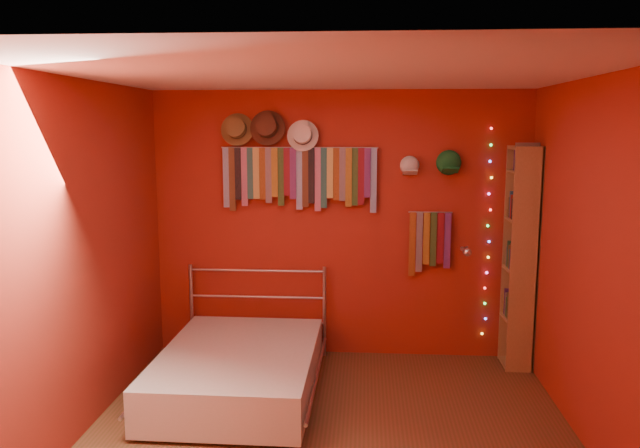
% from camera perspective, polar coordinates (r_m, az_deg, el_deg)
% --- Properties ---
extents(ground, '(3.50, 3.50, 0.00)m').
position_cam_1_polar(ground, '(4.58, 0.80, -19.31)').
color(ground, brown).
rests_on(ground, ground).
extents(back_wall, '(3.50, 0.02, 2.50)m').
position_cam_1_polar(back_wall, '(5.86, 1.83, -0.10)').
color(back_wall, maroon).
rests_on(back_wall, ground).
extents(right_wall, '(0.02, 3.50, 2.50)m').
position_cam_1_polar(right_wall, '(4.40, 24.27, -3.90)').
color(right_wall, maroon).
rests_on(right_wall, ground).
extents(left_wall, '(0.02, 3.50, 2.50)m').
position_cam_1_polar(left_wall, '(4.59, -21.60, -3.26)').
color(left_wall, maroon).
rests_on(left_wall, ground).
extents(ceiling, '(3.50, 3.50, 0.02)m').
position_cam_1_polar(ceiling, '(4.05, 0.88, 13.63)').
color(ceiling, white).
rests_on(ceiling, back_wall).
extents(tie_rack, '(1.45, 0.03, 0.60)m').
position_cam_1_polar(tie_rack, '(5.77, -1.91, 4.53)').
color(tie_rack, '#ABABB0').
rests_on(tie_rack, back_wall).
extents(small_tie_rack, '(0.40, 0.03, 0.61)m').
position_cam_1_polar(small_tie_rack, '(5.84, 9.95, -1.39)').
color(small_tie_rack, '#ABABB0').
rests_on(small_tie_rack, back_wall).
extents(fedora_olive, '(0.30, 0.17, 0.30)m').
position_cam_1_polar(fedora_olive, '(5.80, -7.65, 8.64)').
color(fedora_olive, brown).
rests_on(fedora_olive, back_wall).
extents(fedora_brown, '(0.32, 0.18, 0.32)m').
position_cam_1_polar(fedora_brown, '(5.75, -4.88, 8.83)').
color(fedora_brown, '#4A291A').
rests_on(fedora_brown, back_wall).
extents(fedora_white, '(0.29, 0.16, 0.29)m').
position_cam_1_polar(fedora_white, '(5.72, -1.61, 8.16)').
color(fedora_white, white).
rests_on(fedora_white, back_wall).
extents(cap_white, '(0.18, 0.22, 0.18)m').
position_cam_1_polar(cap_white, '(5.75, 8.19, 5.30)').
color(cap_white, silver).
rests_on(cap_white, back_wall).
extents(cap_green, '(0.20, 0.25, 0.20)m').
position_cam_1_polar(cap_green, '(5.79, 11.69, 5.50)').
color(cap_green, '#186F2C').
rests_on(cap_green, back_wall).
extents(fairy_lights, '(0.05, 0.02, 1.94)m').
position_cam_1_polar(fairy_lights, '(5.93, 15.11, -0.86)').
color(fairy_lights, '#FF3333').
rests_on(fairy_lights, back_wall).
extents(reading_lamp, '(0.08, 0.33, 0.10)m').
position_cam_1_polar(reading_lamp, '(5.71, 13.25, -2.46)').
color(reading_lamp, '#ABABB0').
rests_on(reading_lamp, back_wall).
extents(bookshelf, '(0.25, 0.34, 2.00)m').
position_cam_1_polar(bookshelf, '(5.86, 18.18, -2.86)').
color(bookshelf, olive).
rests_on(bookshelf, ground).
extents(bed, '(1.33, 1.81, 0.87)m').
position_cam_1_polar(bed, '(5.25, -7.44, -13.09)').
color(bed, '#ABABB0').
rests_on(bed, ground).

